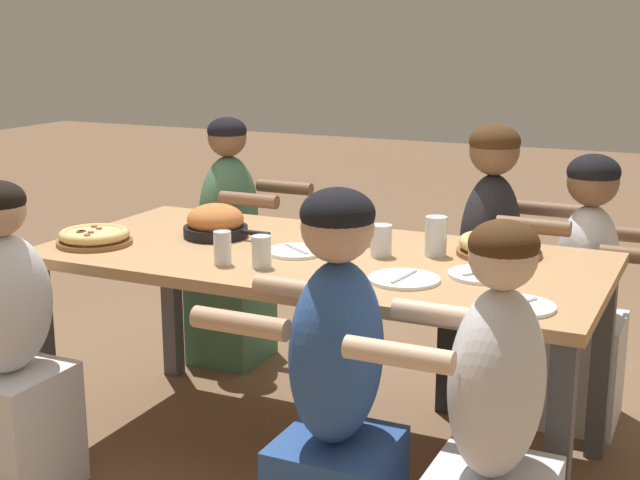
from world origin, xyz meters
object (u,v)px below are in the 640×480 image
object	(u,v)px
drinking_glass_d	(222,248)
diner_near_right	(492,451)
drinking_glass_e	(436,236)
drinking_glass_f	(343,227)
drinking_glass_c	(262,252)
drinking_glass_g	(364,231)
diner_far_left	(231,253)
pizza_board_second	(499,245)
skillet_bowl	(216,223)
empty_plate_b	(482,275)
drinking_glass_a	(337,263)
diner_far_right	(585,302)
drinking_glass_b	(381,241)
diner_far_midright	(489,279)
diner_near_left	(10,356)
pizza_board_main	(94,237)
empty_plate_a	(296,251)
diner_near_midright	(335,408)
empty_plate_c	(519,306)
empty_plate_d	(404,279)

from	to	relation	value
drinking_glass_d	diner_near_right	world-z (taller)	diner_near_right
drinking_glass_e	drinking_glass_f	world-z (taller)	drinking_glass_e
drinking_glass_c	drinking_glass_d	xyz separation A→B (m)	(-0.14, -0.02, 0.00)
drinking_glass_d	drinking_glass_g	distance (m)	0.58
diner_near_right	diner_far_left	size ratio (longest dim) A/B	0.96
pizza_board_second	drinking_glass_e	distance (m)	0.23
skillet_bowl	diner_near_right	distance (m)	1.55
empty_plate_b	drinking_glass_c	distance (m)	0.74
empty_plate_b	drinking_glass_g	size ratio (longest dim) A/B	2.12
drinking_glass_a	diner_far_right	distance (m)	1.21
diner_far_right	diner_far_left	xyz separation A→B (m)	(-1.64, 0.00, 0.02)
drinking_glass_b	drinking_glass_d	size ratio (longest dim) A/B	0.97
pizza_board_second	diner_far_midright	bearing A→B (deg)	107.51
diner_near_left	drinking_glass_e	bearing A→B (deg)	-54.89
pizza_board_main	diner_near_right	xyz separation A→B (m)	(1.65, -0.47, -0.31)
empty_plate_a	diner_far_right	xyz separation A→B (m)	(0.92, 0.73, -0.28)
diner_near_left	drinking_glass_c	bearing A→B (deg)	-58.52
pizza_board_main	drinking_glass_d	size ratio (longest dim) A/B	2.40
drinking_glass_g	diner_far_left	bearing A→B (deg)	150.66
empty_plate_b	diner_near_midright	size ratio (longest dim) A/B	0.19
empty_plate_c	drinking_glass_f	xyz separation A→B (m)	(-0.81, 0.56, 0.04)
diner_far_right	diner_near_left	bearing A→B (deg)	-49.86
pizza_board_main	drinking_glass_e	bearing A→B (deg)	17.67
diner_near_left	drinking_glass_g	bearing A→B (deg)	-45.17
empty_plate_a	drinking_glass_a	size ratio (longest dim) A/B	1.83
diner_far_right	diner_near_left	size ratio (longest dim) A/B	1.01
empty_plate_b	diner_far_right	distance (m)	0.83
drinking_glass_g	diner_near_midright	world-z (taller)	diner_near_midright
skillet_bowl	drinking_glass_f	xyz separation A→B (m)	(0.46, 0.17, -0.01)
skillet_bowl	drinking_glass_e	bearing A→B (deg)	5.81
empty_plate_a	drinking_glass_c	bearing A→B (deg)	-94.09
drinking_glass_g	drinking_glass_b	bearing A→B (deg)	-49.03
drinking_glass_g	drinking_glass_d	bearing A→B (deg)	-123.81
drinking_glass_a	drinking_glass_c	distance (m)	0.28
diner_far_right	diner_far_midright	world-z (taller)	diner_far_midright
empty_plate_b	drinking_glass_b	bearing A→B (deg)	165.40
drinking_glass_a	drinking_glass_b	size ratio (longest dim) A/B	1.05
diner_far_midright	drinking_glass_b	bearing A→B (deg)	-20.05
diner_near_right	drinking_glass_f	bearing A→B (deg)	41.84
drinking_glass_a	diner_near_left	size ratio (longest dim) A/B	0.11
drinking_glass_b	drinking_glass_f	size ratio (longest dim) A/B	1.00
pizza_board_second	drinking_glass_e	size ratio (longest dim) A/B	2.15
empty_plate_b	diner_far_midright	size ratio (longest dim) A/B	0.19
empty_plate_c	diner_near_left	bearing A→B (deg)	-167.05
empty_plate_d	drinking_glass_e	distance (m)	0.36
skillet_bowl	diner_far_midright	world-z (taller)	diner_far_midright
pizza_board_second	empty_plate_a	xyz separation A→B (m)	(-0.67, -0.28, -0.03)
empty_plate_a	drinking_glass_d	xyz separation A→B (m)	(-0.16, -0.25, 0.05)
skillet_bowl	drinking_glass_a	bearing A→B (deg)	-26.29
skillet_bowl	empty_plate_c	world-z (taller)	skillet_bowl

